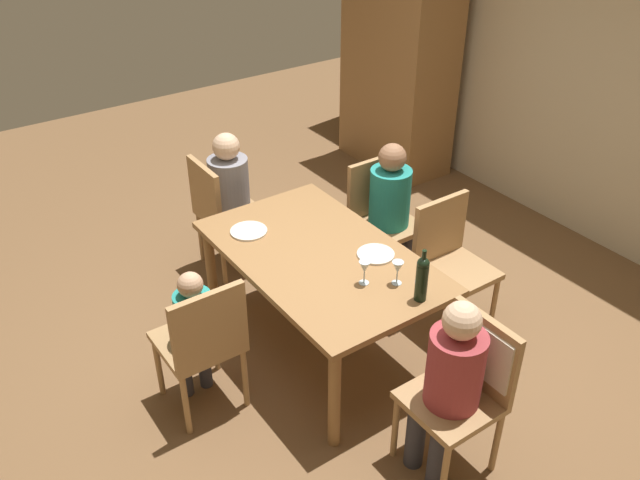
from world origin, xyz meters
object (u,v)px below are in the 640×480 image
object	(u,v)px
chair_far_right	(449,257)
dinner_plate_host	(249,231)
chair_far_left	(381,212)
person_woman_host	(392,205)
dining_table	(320,265)
person_man_bearded	(450,379)
chair_left_end	(221,208)
dinner_plate_guest_left	(376,254)
person_child_small	(194,325)
wine_bottle_tall_green	(422,277)
wine_glass_centre	(365,268)
wine_glass_near_left	(398,268)
armoire_cabinet	(399,56)
person_man_guest	(233,191)
chair_right_end	(470,373)
chair_near	(203,340)

from	to	relation	value
chair_far_right	dinner_plate_host	size ratio (longest dim) A/B	3.83
chair_far_left	person_woman_host	size ratio (longest dim) A/B	0.83
chair_far_right	person_woman_host	world-z (taller)	person_woman_host
dining_table	person_man_bearded	bearing A→B (deg)	-1.24
chair_far_left	chair_far_right	size ratio (longest dim) A/B	1.00
chair_far_left	chair_left_end	size ratio (longest dim) A/B	1.00
chair_far_right	dinner_plate_guest_left	world-z (taller)	chair_far_right
chair_left_end	chair_far_right	distance (m)	1.73
chair_left_end	person_child_small	size ratio (longest dim) A/B	0.98
chair_far_left	dinner_plate_guest_left	size ratio (longest dim) A/B	3.98
person_child_small	chair_far_left	bearing A→B (deg)	13.75
dining_table	chair_far_left	xyz separation A→B (m)	(-0.45, 0.86, -0.12)
wine_bottle_tall_green	wine_glass_centre	size ratio (longest dim) A/B	2.18
chair_left_end	person_woman_host	distance (m)	1.27
chair_far_right	person_child_small	distance (m)	1.75
wine_bottle_tall_green	dinner_plate_guest_left	distance (m)	0.51
dining_table	wine_glass_near_left	xyz separation A→B (m)	(0.50, 0.19, 0.19)
armoire_cabinet	wine_glass_near_left	distance (m)	3.16
dining_table	person_man_guest	xyz separation A→B (m)	(-1.18, 0.03, -0.00)
person_child_small	wine_glass_near_left	size ratio (longest dim) A/B	6.28
dinner_plate_guest_left	chair_far_right	bearing A→B (deg)	83.99
chair_far_left	dinner_plate_guest_left	distance (m)	0.91
armoire_cabinet	chair_left_end	world-z (taller)	armoire_cabinet
dinner_plate_guest_left	person_man_bearded	bearing A→B (deg)	-17.02
dining_table	wine_bottle_tall_green	world-z (taller)	wine_bottle_tall_green
wine_bottle_tall_green	wine_glass_centre	bearing A→B (deg)	-151.21
person_woman_host	wine_bottle_tall_green	size ratio (longest dim) A/B	3.43
chair_right_end	wine_bottle_tall_green	size ratio (longest dim) A/B	2.83
chair_far_left	wine_glass_centre	distance (m)	1.22
chair_far_left	wine_glass_near_left	distance (m)	1.21
chair_near	wine_glass_centre	world-z (taller)	chair_near
armoire_cabinet	chair_near	world-z (taller)	armoire_cabinet
dining_table	wine_glass_centre	xyz separation A→B (m)	(0.40, 0.03, 0.19)
dinner_plate_guest_left	person_child_small	bearing A→B (deg)	-101.64
chair_right_end	wine_glass_centre	size ratio (longest dim) A/B	6.17
chair_far_right	person_man_bearded	size ratio (longest dim) A/B	0.84
wine_glass_near_left	dinner_plate_guest_left	distance (m)	0.32
chair_far_right	person_man_guest	world-z (taller)	person_man_guest
person_child_small	dinner_plate_host	distance (m)	0.79
wine_bottle_tall_green	wine_glass_centre	world-z (taller)	wine_bottle_tall_green
wine_bottle_tall_green	person_man_guest	bearing A→B (deg)	-174.76
chair_right_end	chair_far_right	size ratio (longest dim) A/B	1.00
person_woman_host	chair_right_end	bearing A→B (deg)	63.95
chair_far_left	chair_right_end	world-z (taller)	same
person_woman_host	wine_glass_near_left	distance (m)	1.09
chair_near	person_woman_host	bearing A→B (deg)	13.69
person_child_small	wine_glass_centre	world-z (taller)	person_child_small
armoire_cabinet	wine_glass_near_left	world-z (taller)	armoire_cabinet
person_woman_host	armoire_cabinet	bearing A→B (deg)	-131.22
chair_far_right	wine_glass_centre	bearing A→B (deg)	8.51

